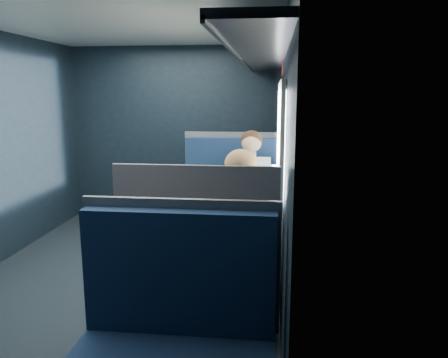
# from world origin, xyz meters

# --- Properties ---
(ground) EXTENTS (2.80, 4.20, 0.01)m
(ground) POSITION_xyz_m (0.00, 0.00, -0.01)
(ground) COLOR black
(room_shell) EXTENTS (3.00, 4.40, 2.40)m
(room_shell) POSITION_xyz_m (0.02, 0.00, 1.48)
(room_shell) COLOR black
(room_shell) RESTS_ON ground
(table) EXTENTS (0.62, 1.00, 0.74)m
(table) POSITION_xyz_m (1.03, 0.00, 0.66)
(table) COLOR #54565E
(table) RESTS_ON ground
(seat_bay_near) EXTENTS (1.04, 0.62, 1.26)m
(seat_bay_near) POSITION_xyz_m (0.84, 0.87, 0.42)
(seat_bay_near) COLOR #0E1F3E
(seat_bay_near) RESTS_ON ground
(seat_bay_far) EXTENTS (1.04, 0.62, 1.26)m
(seat_bay_far) POSITION_xyz_m (0.85, -0.87, 0.41)
(seat_bay_far) COLOR #0E1F3E
(seat_bay_far) RESTS_ON ground
(seat_row_front) EXTENTS (1.04, 0.51, 1.16)m
(seat_row_front) POSITION_xyz_m (0.85, 1.80, 0.41)
(seat_row_front) COLOR #0E1F3E
(seat_row_front) RESTS_ON ground
(seat_row_back) EXTENTS (1.04, 0.51, 1.16)m
(seat_row_back) POSITION_xyz_m (0.85, -1.80, 0.41)
(seat_row_back) COLOR #0E1F3E
(seat_row_back) RESTS_ON ground
(man) EXTENTS (0.53, 0.56, 1.32)m
(man) POSITION_xyz_m (1.10, 0.70, 0.72)
(man) COLOR black
(man) RESTS_ON ground
(woman) EXTENTS (0.53, 0.56, 1.32)m
(woman) POSITION_xyz_m (1.10, -0.71, 0.73)
(woman) COLOR black
(woman) RESTS_ON ground
(papers) EXTENTS (0.52, 0.73, 0.01)m
(papers) POSITION_xyz_m (1.04, 0.09, 0.74)
(papers) COLOR white
(papers) RESTS_ON table
(laptop) EXTENTS (0.31, 0.38, 0.25)m
(laptop) POSITION_xyz_m (1.25, 0.14, 0.81)
(laptop) COLOR silver
(laptop) RESTS_ON table
(bottle_small) EXTENTS (0.06, 0.06, 0.21)m
(bottle_small) POSITION_xyz_m (1.21, 0.39, 0.83)
(bottle_small) COLOR silver
(bottle_small) RESTS_ON table
(cup) EXTENTS (0.07, 0.07, 0.09)m
(cup) POSITION_xyz_m (1.24, 0.44, 0.78)
(cup) COLOR white
(cup) RESTS_ON table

